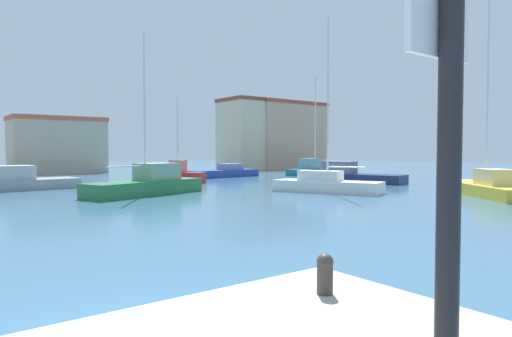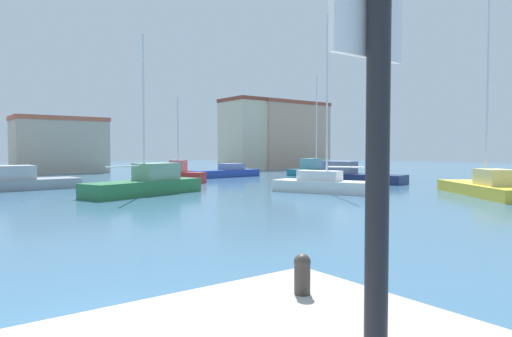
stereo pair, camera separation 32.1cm
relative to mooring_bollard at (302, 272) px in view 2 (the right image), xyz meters
name	(u,v)px [view 2 (the right image)]	position (x,y,z in m)	size (l,w,h in m)	color
water	(230,190)	(13.29, 21.82, -1.22)	(160.00, 160.00, 0.00)	#38607F
mooring_bollard	(302,272)	(0.00, 0.00, 0.00)	(0.20, 0.20, 0.49)	#38332D
sailboat_green_mid_harbor	(147,183)	(7.44, 22.03, -0.55)	(8.07, 4.58, 9.62)	#28703D
motorboat_blue_far_left	(226,172)	(21.05, 34.33, -0.76)	(7.89, 2.82, 1.35)	#233D93
sailboat_white_behind_lamppost	(325,184)	(17.16, 16.58, -0.67)	(4.65, 7.13, 11.21)	white
sailboat_yellow_inner_mooring	(487,187)	(23.15, 9.28, -0.68)	(7.03, 8.26, 11.86)	gold
sailboat_red_distant_north	(178,175)	(13.60, 30.05, -0.57)	(3.72, 4.47, 7.07)	#B22823
sailboat_teal_center_channel	(315,169)	(31.08, 31.93, -0.61)	(7.34, 2.96, 10.77)	#1E707A
motorboat_grey_outer_mooring	(11,182)	(1.28, 30.41, -0.67)	(8.89, 3.43, 1.66)	gray
motorboat_navy_distant_east	(351,176)	(25.44, 21.82, -0.66)	(4.75, 8.79, 1.76)	#19234C
warehouse_block	(60,145)	(9.88, 53.39, 2.09)	(10.35, 5.85, 6.62)	#B2A893
yacht_club	(255,134)	(35.63, 49.04, 3.80)	(9.11, 6.47, 10.03)	beige
waterfront_apartments	(283,135)	(41.47, 49.66, 3.77)	(12.28, 8.38, 9.97)	tan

